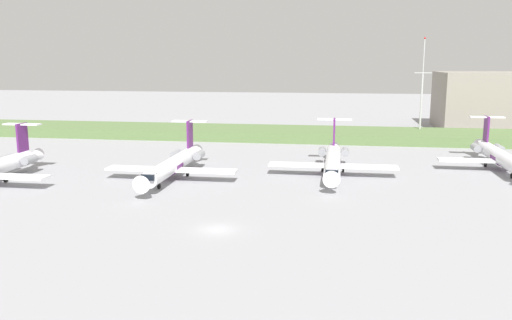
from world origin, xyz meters
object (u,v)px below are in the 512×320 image
regional_jet_fourth (333,160)px  regional_jet_fifth (499,156)px  antenna_mast (422,97)px  regional_jet_third (174,164)px

regional_jet_fourth → regional_jet_fifth: size_ratio=1.00×
antenna_mast → regional_jet_fifth: bearing=-77.9°
regional_jet_third → regional_jet_fourth: (27.40, 7.75, 0.00)m
regional_jet_fourth → antenna_mast: 55.58m
regional_jet_third → regional_jet_fourth: size_ratio=1.00×
regional_jet_fifth → regional_jet_third: bearing=-163.8°
regional_jet_fifth → antenna_mast: bearing=102.1°
antenna_mast → regional_jet_fourth: bearing=-113.9°
regional_jet_fourth → regional_jet_third: bearing=-164.2°
regional_jet_fifth → antenna_mast: size_ratio=1.18×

